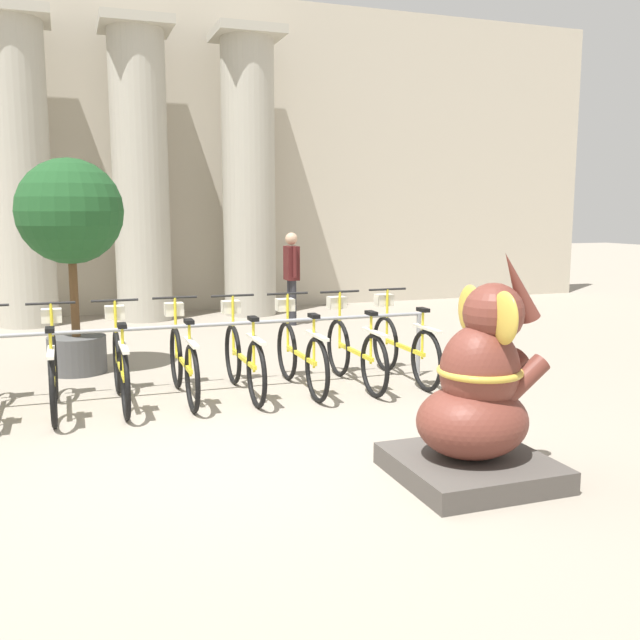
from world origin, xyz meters
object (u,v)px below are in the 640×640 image
at_px(bicycle_7, 403,345).
at_px(potted_tree, 70,226).
at_px(bicycle_4, 243,357).
at_px(bicycle_5, 300,353).
at_px(elephant_statue, 478,403).
at_px(bicycle_2, 120,365).
at_px(person_pedestrian, 292,270).
at_px(bicycle_6, 354,350).
at_px(bicycle_3, 183,360).
at_px(bicycle_1, 53,371).

height_order(bicycle_7, potted_tree, potted_tree).
height_order(bicycle_4, bicycle_5, same).
xyz_separation_m(bicycle_4, elephant_statue, (1.04, -2.94, 0.16)).
bearing_deg(bicycle_2, potted_tree, 103.17).
distance_m(bicycle_7, person_pedestrian, 4.35).
height_order(person_pedestrian, potted_tree, potted_tree).
bearing_deg(bicycle_5, elephant_statue, -82.11).
height_order(bicycle_2, bicycle_6, same).
relative_size(bicycle_4, bicycle_6, 1.00).
bearing_deg(bicycle_2, person_pedestrian, 53.85).
relative_size(person_pedestrian, potted_tree, 0.62).
distance_m(bicycle_6, person_pedestrian, 4.44).
xyz_separation_m(bicycle_6, bicycle_7, (0.63, 0.04, 0.00)).
bearing_deg(bicycle_2, bicycle_3, 3.57).
height_order(bicycle_2, elephant_statue, elephant_statue).
bearing_deg(elephant_statue, bicycle_3, 119.28).
bearing_deg(potted_tree, elephant_statue, -59.71).
relative_size(bicycle_1, elephant_statue, 1.03).
xyz_separation_m(bicycle_7, potted_tree, (-3.55, 1.66, 1.36)).
xyz_separation_m(bicycle_5, person_pedestrian, (1.27, 4.34, 0.53)).
bearing_deg(elephant_statue, bicycle_2, 128.07).
distance_m(bicycle_3, bicycle_7, 2.53).
distance_m(bicycle_5, bicycle_7, 1.26).
bearing_deg(potted_tree, bicycle_4, -45.18).
relative_size(bicycle_1, bicycle_2, 1.00).
xyz_separation_m(bicycle_2, person_pedestrian, (3.16, 4.33, 0.53)).
relative_size(bicycle_3, bicycle_6, 1.00).
distance_m(bicycle_3, person_pedestrian, 5.01).
height_order(bicycle_5, bicycle_7, same).
bearing_deg(bicycle_7, elephant_statue, -106.23).
relative_size(bicycle_1, bicycle_7, 1.00).
relative_size(bicycle_5, bicycle_6, 1.00).
relative_size(bicycle_1, potted_tree, 0.68).
xyz_separation_m(bicycle_2, elephant_statue, (2.30, -2.94, 0.16)).
bearing_deg(bicycle_5, bicycle_1, -179.82).
bearing_deg(bicycle_3, bicycle_1, -177.17).
bearing_deg(bicycle_7, bicycle_5, -178.73).
xyz_separation_m(bicycle_1, person_pedestrian, (3.79, 4.35, 0.53)).
bearing_deg(bicycle_2, bicycle_1, -177.91).
distance_m(bicycle_3, potted_tree, 2.36).
height_order(bicycle_1, bicycle_2, same).
bearing_deg(person_pedestrian, elephant_statue, -96.77).
bearing_deg(bicycle_3, bicycle_6, -2.16).
bearing_deg(person_pedestrian, bicycle_4, -113.71).
xyz_separation_m(person_pedestrian, potted_tree, (-3.55, -2.66, 0.83)).
bearing_deg(potted_tree, bicycle_7, -25.03).
height_order(bicycle_1, bicycle_4, same).
xyz_separation_m(bicycle_4, bicycle_5, (0.63, -0.02, 0.00)).
distance_m(elephant_statue, person_pedestrian, 7.33).
bearing_deg(bicycle_1, bicycle_2, 2.09).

